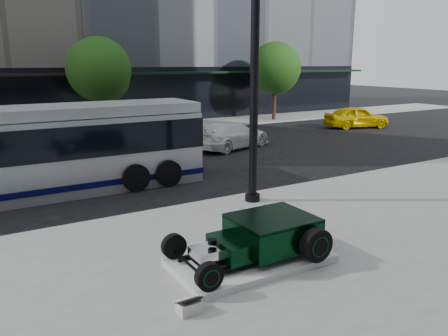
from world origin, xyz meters
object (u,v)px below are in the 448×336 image
white_sedan (231,135)px  yellow_taxi (357,117)px  hot_rod (264,235)px  lamppost (254,73)px  transit_bus (20,152)px

white_sedan → yellow_taxi: size_ratio=1.10×
hot_rod → white_sedan: white_sedan is taller
lamppost → transit_bus: bearing=143.3°
hot_rod → white_sedan: bearing=61.6°
white_sedan → yellow_taxi: bearing=-98.5°
transit_bus → yellow_taxi: 22.05m
hot_rod → yellow_taxi: bearing=38.1°
yellow_taxi → transit_bus: bearing=121.6°
transit_bus → white_sedan: transit_bus is taller
white_sedan → yellow_taxi: yellow_taxi is taller
yellow_taxi → hot_rod: bearing=145.2°
hot_rod → yellow_taxi: 22.15m
hot_rod → transit_bus: (-3.89, 8.12, 0.79)m
lamppost → yellow_taxi: lamppost is taller
hot_rod → white_sedan: size_ratio=0.68×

